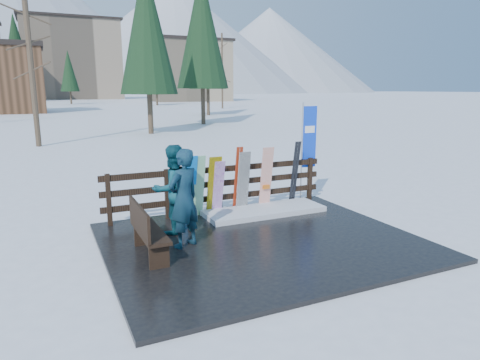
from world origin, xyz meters
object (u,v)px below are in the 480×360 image
bench (146,229)px  snowboard_2 (214,186)px  person_back (173,189)px  snowboard_3 (218,188)px  snowboard_1 (198,186)px  snowboard_4 (243,182)px  rental_flag (308,141)px  person_front (184,198)px  snowboard_0 (190,187)px  snowboard_5 (266,178)px

bench → snowboard_2: (2.04, 1.89, 0.19)m
bench → person_back: size_ratio=0.81×
bench → snowboard_3: snowboard_3 is taller
snowboard_1 → snowboard_4: bearing=0.0°
snowboard_3 → snowboard_4: size_ratio=0.89×
snowboard_3 → person_back: person_back is taller
snowboard_4 → snowboard_1: bearing=180.0°
rental_flag → person_front: bearing=-154.0°
snowboard_2 → snowboard_3: bearing=0.0°
snowboard_0 → snowboard_5: bearing=0.0°
person_back → person_front: bearing=74.1°
person_back → snowboard_4: bearing=-171.2°
snowboard_0 → snowboard_4: 1.36m
snowboard_1 → snowboard_3: bearing=-0.0°
person_back → snowboard_0: bearing=-140.9°
bench → snowboard_4: size_ratio=1.01×
bench → person_back: 1.41m
snowboard_1 → snowboard_3: (0.51, -0.00, -0.08)m
bench → snowboard_4: snowboard_4 is taller
bench → rental_flag: size_ratio=0.58×
snowboard_3 → snowboard_2: bearing=180.0°
snowboard_2 → snowboard_1: bearing=180.0°
snowboard_0 → person_back: size_ratio=0.82×
bench → snowboard_0: (1.44, 1.89, 0.22)m
snowboard_4 → person_back: person_back is taller
snowboard_0 → snowboard_2: size_ratio=1.05×
person_front → snowboard_3: bearing=-154.8°
snowboard_2 → snowboard_3: size_ratio=1.09×
snowboard_0 → person_front: person_front is taller
snowboard_5 → snowboard_3: bearing=-180.0°
snowboard_0 → person_front: bearing=-111.4°
snowboard_3 → snowboard_5: bearing=0.0°
snowboard_1 → snowboard_5: bearing=0.0°
snowboard_4 → snowboard_5: 0.63m
snowboard_4 → person_front: (-2.02, -1.69, 0.20)m
person_front → person_back: (0.04, 0.87, -0.02)m
snowboard_3 → snowboard_1: bearing=180.0°
snowboard_2 → snowboard_0: bearing=180.0°
person_front → person_back: 0.87m
rental_flag → person_back: (-3.98, -1.09, -0.68)m
snowboard_3 → rental_flag: rental_flag is taller
snowboard_4 → snowboard_5: (0.63, 0.00, 0.04)m
snowboard_1 → snowboard_0: bearing=-180.0°
snowboard_5 → snowboard_2: bearing=-180.0°
snowboard_0 → snowboard_2: (0.60, 0.00, -0.03)m
snowboard_4 → person_back: bearing=-157.7°
snowboard_1 → snowboard_4: 1.17m
person_front → snowboard_0: bearing=-137.1°
snowboard_4 → person_back: (-1.99, -0.82, 0.18)m
snowboard_1 → bench: bearing=-130.8°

